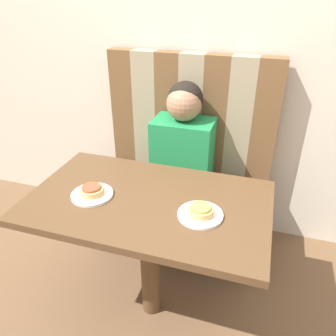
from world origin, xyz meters
TOP-DOWN VIEW (x-y plane):
  - ground_plane at (0.00, 0.00)m, footprint 12.00×12.00m
  - wall_back at (0.00, 0.90)m, footprint 7.00×0.05m
  - booth_seat at (0.00, 0.61)m, footprint 1.07×0.47m
  - booth_backrest at (-0.00, 0.80)m, footprint 1.07×0.10m
  - dining_table at (0.00, 0.00)m, footprint 1.09×0.65m
  - person at (0.00, 0.61)m, footprint 0.36×0.25m
  - plate_left at (-0.25, -0.05)m, footprint 0.19×0.19m
  - plate_right at (0.25, -0.05)m, footprint 0.19×0.19m
  - pizza_left at (-0.25, -0.05)m, footprint 0.11×0.11m
  - pizza_right at (0.25, -0.05)m, footprint 0.11×0.11m

SIDE VIEW (x-z plane):
  - ground_plane at x=0.00m, z-range 0.00..0.00m
  - booth_seat at x=0.00m, z-range 0.00..0.49m
  - dining_table at x=0.00m, z-range 0.27..1.00m
  - plate_left at x=-0.25m, z-range 0.73..0.74m
  - plate_right at x=0.25m, z-range 0.73..0.74m
  - pizza_left at x=-0.25m, z-range 0.74..0.78m
  - pizza_right at x=0.25m, z-range 0.74..0.78m
  - person at x=0.00m, z-range 0.48..1.10m
  - booth_backrest at x=0.00m, z-range 0.49..1.23m
  - wall_back at x=0.00m, z-range 0.00..2.60m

